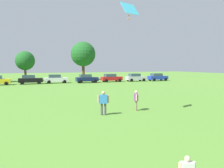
# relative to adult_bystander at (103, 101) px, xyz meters

# --- Properties ---
(ground_plane) EXTENTS (160.00, 160.00, 0.00)m
(ground_plane) POSITION_rel_adult_bystander_xyz_m (-3.33, 16.03, -1.00)
(ground_plane) COLOR #568C33
(adult_bystander) EXTENTS (0.77, 0.47, 1.69)m
(adult_bystander) POSITION_rel_adult_bystander_xyz_m (0.00, 0.00, 0.00)
(adult_bystander) COLOR #4C4C51
(adult_bystander) RESTS_ON ground
(bystander_near_trees) EXTENTS (0.45, 0.70, 1.56)m
(bystander_near_trees) POSITION_rel_adult_bystander_xyz_m (2.89, 0.68, -0.08)
(bystander_near_trees) COLOR #8C7259
(bystander_near_trees) RESTS_ON ground
(kite) EXTENTS (1.42, 0.99, 1.15)m
(kite) POSITION_rel_adult_bystander_xyz_m (1.71, -0.56, 6.26)
(kite) COLOR #3FBFE5
(parked_car_black_2) EXTENTS (4.30, 2.02, 1.68)m
(parked_car_black_2) POSITION_rel_adult_bystander_xyz_m (-3.87, 30.80, -0.15)
(parked_car_black_2) COLOR black
(parked_car_black_2) RESTS_ON ground
(parked_car_white_3) EXTENTS (4.30, 2.02, 1.68)m
(parked_car_white_3) POSITION_rel_adult_bystander_xyz_m (0.90, 31.25, -0.15)
(parked_car_white_3) COLOR white
(parked_car_white_3) RESTS_ON ground
(parked_car_navy_4) EXTENTS (4.30, 2.02, 1.68)m
(parked_car_navy_4) POSITION_rel_adult_bystander_xyz_m (6.74, 30.11, -0.15)
(parked_car_navy_4) COLOR #141E4C
(parked_car_navy_4) RESTS_ON ground
(parked_car_red_5) EXTENTS (4.30, 2.02, 1.68)m
(parked_car_red_5) POSITION_rel_adult_bystander_xyz_m (12.22, 30.76, -0.15)
(parked_car_red_5) COLOR red
(parked_car_red_5) RESTS_ON ground
(parked_car_silver_6) EXTENTS (4.30, 2.02, 1.68)m
(parked_car_silver_6) POSITION_rel_adult_bystander_xyz_m (17.77, 30.51, -0.15)
(parked_car_silver_6) COLOR silver
(parked_car_silver_6) RESTS_ON ground
(parked_car_blue_7) EXTENTS (4.30, 2.02, 1.68)m
(parked_car_blue_7) POSITION_rel_adult_bystander_xyz_m (23.00, 30.08, -0.15)
(parked_car_blue_7) COLOR #1E38AD
(parked_car_blue_7) RESTS_ON ground
(tree_right) EXTENTS (4.24, 4.24, 6.60)m
(tree_right) POSITION_rel_adult_bystander_xyz_m (-4.50, 40.40, 3.45)
(tree_right) COLOR brown
(tree_right) RESTS_ON ground
(tree_far_right) EXTENTS (5.77, 5.77, 8.99)m
(tree_far_right) POSITION_rel_adult_bystander_xyz_m (8.33, 39.08, 5.06)
(tree_far_right) COLOR brown
(tree_far_right) RESTS_ON ground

